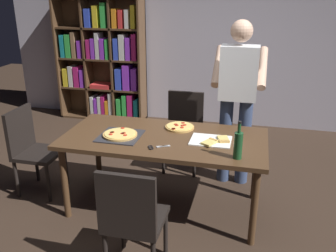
% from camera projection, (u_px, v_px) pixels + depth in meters
% --- Properties ---
extents(ground_plane, '(12.00, 12.00, 0.00)m').
position_uv_depth(ground_plane, '(164.00, 206.00, 3.64)').
color(ground_plane, '#38281E').
extents(back_wall, '(6.40, 0.10, 2.80)m').
position_uv_depth(back_wall, '(207.00, 32.00, 5.51)').
color(back_wall, '#BCB7C6').
rests_on(back_wall, ground_plane).
extents(dining_table, '(1.86, 0.90, 0.75)m').
position_uv_depth(dining_table, '(164.00, 144.00, 3.40)').
color(dining_table, '#4C331E').
rests_on(dining_table, ground_plane).
extents(chair_near_camera, '(0.42, 0.42, 0.90)m').
position_uv_depth(chair_near_camera, '(132.00, 216.00, 2.61)').
color(chair_near_camera, black).
rests_on(chair_near_camera, ground_plane).
extents(chair_far_side, '(0.42, 0.42, 0.90)m').
position_uv_depth(chair_far_side, '(184.00, 126.00, 4.31)').
color(chair_far_side, black).
rests_on(chair_far_side, ground_plane).
extents(chair_left_end, '(0.42, 0.42, 0.90)m').
position_uv_depth(chair_left_end, '(31.00, 146.00, 3.77)').
color(chair_left_end, black).
rests_on(chair_left_end, ground_plane).
extents(bookshelf, '(1.40, 0.35, 1.95)m').
position_uv_depth(bookshelf, '(104.00, 61.00, 5.81)').
color(bookshelf, '#513823').
rests_on(bookshelf, ground_plane).
extents(person_serving_pizza, '(0.55, 0.54, 1.75)m').
position_uv_depth(person_serving_pizza, '(237.00, 94.00, 3.80)').
color(person_serving_pizza, '#38476B').
rests_on(person_serving_pizza, ground_plane).
extents(pepperoni_pizza_on_tray, '(0.38, 0.38, 0.04)m').
position_uv_depth(pepperoni_pizza_on_tray, '(120.00, 135.00, 3.38)').
color(pepperoni_pizza_on_tray, '#2D2D33').
rests_on(pepperoni_pizza_on_tray, dining_table).
extents(pizza_slices_on_towel, '(0.36, 0.30, 0.03)m').
position_uv_depth(pizza_slices_on_towel, '(213.00, 141.00, 3.27)').
color(pizza_slices_on_towel, white).
rests_on(pizza_slices_on_towel, dining_table).
extents(wine_bottle, '(0.07, 0.07, 0.32)m').
position_uv_depth(wine_bottle, '(238.00, 145.00, 2.91)').
color(wine_bottle, '#194723').
rests_on(wine_bottle, dining_table).
extents(kitchen_scissors, '(0.20, 0.14, 0.01)m').
position_uv_depth(kitchen_scissors, '(155.00, 147.00, 3.14)').
color(kitchen_scissors, silver).
rests_on(kitchen_scissors, dining_table).
extents(second_pizza_plain, '(0.28, 0.28, 0.03)m').
position_uv_depth(second_pizza_plain, '(180.00, 127.00, 3.58)').
color(second_pizza_plain, tan).
rests_on(second_pizza_plain, dining_table).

